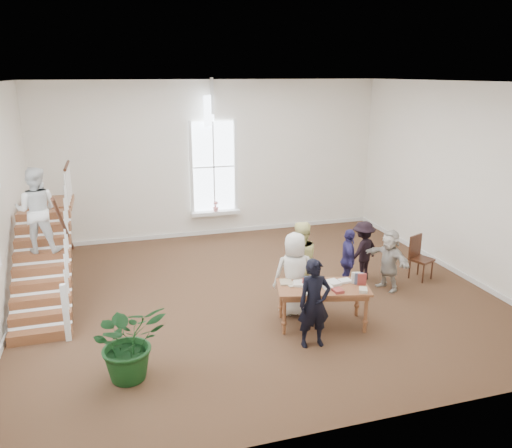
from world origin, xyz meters
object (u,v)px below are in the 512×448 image
object	(u,v)px
side_chair	(419,255)
library_table	(322,290)
woman_cluster_a	(348,260)
person_yellow	(299,262)
woman_cluster_c	(389,260)
elderly_woman	(294,274)
woman_cluster_b	(363,251)
floor_plant	(129,341)
police_officer	(314,303)

from	to	relation	value
side_chair	library_table	bearing A→B (deg)	-177.67
library_table	woman_cluster_a	distance (m)	1.78
person_yellow	side_chair	world-z (taller)	person_yellow
library_table	woman_cluster_c	distance (m)	2.38
person_yellow	elderly_woman	bearing A→B (deg)	48.30
library_table	side_chair	xyz separation A→B (m)	(3.11, 1.49, -0.14)
person_yellow	woman_cluster_b	xyz separation A→B (m)	(1.84, 0.68, -0.17)
person_yellow	floor_plant	size ratio (longest dim) A/B	1.37
person_yellow	side_chair	distance (m)	3.20
elderly_woman	person_yellow	xyz separation A→B (m)	(0.30, 0.50, 0.03)
police_officer	floor_plant	world-z (taller)	police_officer
floor_plant	side_chair	distance (m)	7.09
police_officer	floor_plant	size ratio (longest dim) A/B	1.26
woman_cluster_a	side_chair	distance (m)	1.93
woman_cluster_c	elderly_woman	bearing A→B (deg)	-94.41
elderly_woman	side_chair	distance (m)	3.58
woman_cluster_a	woman_cluster_b	distance (m)	0.75
police_officer	person_yellow	bearing A→B (deg)	78.29
woman_cluster_c	woman_cluster_a	bearing A→B (deg)	-119.16
elderly_woman	woman_cluster_b	size ratio (longest dim) A/B	1.20
library_table	side_chair	world-z (taller)	side_chair
library_table	woman_cluster_c	world-z (taller)	woman_cluster_c
library_table	police_officer	world-z (taller)	police_officer
library_table	floor_plant	xyz separation A→B (m)	(-3.61, -0.75, -0.08)
woman_cluster_c	floor_plant	world-z (taller)	woman_cluster_c
woman_cluster_a	elderly_woman	bearing A→B (deg)	132.68
woman_cluster_a	side_chair	size ratio (longest dim) A/B	1.37
person_yellow	woman_cluster_a	distance (m)	1.27
side_chair	woman_cluster_a	bearing A→B (deg)	161.73
woman_cluster_b	woman_cluster_c	xyz separation A→B (m)	(0.30, -0.65, -0.01)
side_chair	woman_cluster_c	bearing A→B (deg)	176.63
police_officer	woman_cluster_b	xyz separation A→B (m)	(2.24, 2.43, -0.10)
person_yellow	floor_plant	world-z (taller)	person_yellow
woman_cluster_a	side_chair	bearing A→B (deg)	-67.64
woman_cluster_c	person_yellow	bearing A→B (deg)	-105.87
library_table	police_officer	xyz separation A→B (m)	(-0.44, -0.66, 0.09)
woman_cluster_b	floor_plant	world-z (taller)	woman_cluster_b
woman_cluster_b	woman_cluster_c	distance (m)	0.72
police_officer	woman_cluster_c	size ratio (longest dim) A/B	1.17
floor_plant	side_chair	world-z (taller)	floor_plant
elderly_woman	woman_cluster_a	size ratio (longest dim) A/B	1.20
police_officer	floor_plant	distance (m)	3.18
woman_cluster_a	floor_plant	distance (m)	5.24
police_officer	woman_cluster_b	world-z (taller)	police_officer
person_yellow	woman_cluster_c	size ratio (longest dim) A/B	1.27
police_officer	woman_cluster_c	distance (m)	3.10
police_officer	woman_cluster_c	world-z (taller)	police_officer
woman_cluster_b	side_chair	xyz separation A→B (m)	(1.32, -0.28, -0.13)
elderly_woman	side_chair	size ratio (longest dim) A/B	1.64
side_chair	elderly_woman	bearing A→B (deg)	171.28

